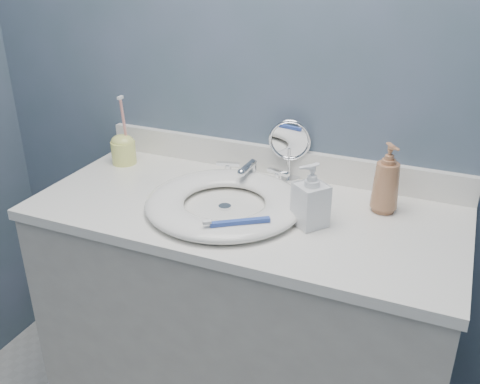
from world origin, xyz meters
The scene contains 12 objects.
back_wall centered at (0.00, 1.25, 1.20)m, with size 2.20×0.02×2.40m, color #405761.
vanity_cabinet centered at (0.00, 0.97, 0.42)m, with size 1.20×0.55×0.85m, color beige.
countertop centered at (0.00, 0.97, 0.86)m, with size 1.22×0.57×0.03m, color white.
backsplash centered at (0.00, 1.24, 0.93)m, with size 1.22×0.02×0.09m, color white.
basin centered at (-0.05, 0.94, 0.90)m, with size 0.45×0.45×0.04m, color white, non-canonical shape.
drain centered at (-0.05, 0.94, 0.88)m, with size 0.04×0.04×0.01m, color silver.
faucet centered at (-0.05, 1.14, 0.91)m, with size 0.25×0.13×0.07m.
makeup_mirror centered at (0.05, 1.21, 0.99)m, with size 0.13×0.08×0.20m.
soap_bottle_amber centered at (0.37, 1.11, 0.98)m, with size 0.08×0.08×0.20m, color #A36D49.
soap_bottle_clear centered at (0.20, 0.95, 0.97)m, with size 0.08×0.08×0.17m, color white.
toothbrush_holder centered at (-0.51, 1.12, 0.93)m, with size 0.08×0.08×0.24m.
toothbrush_lying centered at (0.05, 0.81, 0.92)m, with size 0.15×0.11×0.02m.
Camera 1 is at (0.53, -0.28, 1.57)m, focal length 40.00 mm.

